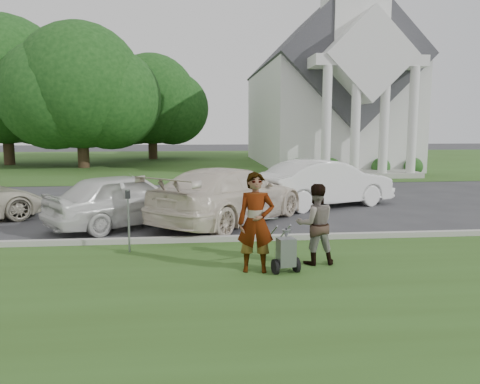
{
  "coord_description": "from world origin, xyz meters",
  "views": [
    {
      "loc": [
        -0.45,
        -10.85,
        2.9
      ],
      "look_at": [
        0.61,
        0.0,
        1.34
      ],
      "focal_mm": 35.0,
      "sensor_mm": 36.0,
      "label": 1
    }
  ],
  "objects": [
    {
      "name": "tree_far",
      "position": [
        -14.01,
        24.99,
        5.69
      ],
      "size": [
        11.64,
        9.2,
        10.73
      ],
      "color": "#332316",
      "rests_on": "ground"
    },
    {
      "name": "tree_back",
      "position": [
        -4.01,
        29.99,
        4.73
      ],
      "size": [
        9.61,
        7.6,
        8.89
      ],
      "color": "#332316",
      "rests_on": "ground"
    },
    {
      "name": "person_right",
      "position": [
        2.04,
        -1.53,
        0.85
      ],
      "size": [
        0.84,
        0.67,
        1.69
      ],
      "primitive_type": "imported",
      "rotation": [
        0.0,
        0.0,
        3.17
      ],
      "color": "#999999",
      "rests_on": "ground"
    },
    {
      "name": "ground",
      "position": [
        0.0,
        0.0,
        0.0
      ],
      "size": [
        120.0,
        120.0,
        0.0
      ],
      "primitive_type": "plane",
      "color": "#333335",
      "rests_on": "ground"
    },
    {
      "name": "church_lawn",
      "position": [
        0.0,
        27.0,
        0.01
      ],
      "size": [
        80.0,
        30.0,
        0.01
      ],
      "primitive_type": "cube",
      "color": "#304E1A",
      "rests_on": "ground"
    },
    {
      "name": "car_b",
      "position": [
        -2.41,
        2.75,
        0.78
      ],
      "size": [
        4.77,
        4.17,
        1.55
      ],
      "primitive_type": "imported",
      "rotation": [
        0.0,
        0.0,
        2.2
      ],
      "color": "silver",
      "rests_on": "ground"
    },
    {
      "name": "parking_meter_near",
      "position": [
        -1.95,
        -0.24,
        0.92
      ],
      "size": [
        0.11,
        0.09,
        1.46
      ],
      "color": "gray",
      "rests_on": "ground"
    },
    {
      "name": "church",
      "position": [
        9.0,
        23.11,
        5.94
      ],
      "size": [
        9.19,
        19.0,
        24.1
      ],
      "color": "white",
      "rests_on": "ground"
    },
    {
      "name": "curb",
      "position": [
        0.0,
        0.55,
        0.07
      ],
      "size": [
        80.0,
        0.18,
        0.15
      ],
      "primitive_type": "cube",
      "color": "#9E9E93",
      "rests_on": "ground"
    },
    {
      "name": "car_c",
      "position": [
        0.59,
        2.91,
        0.83
      ],
      "size": [
        5.49,
        5.85,
        1.66
      ],
      "primitive_type": "imported",
      "rotation": [
        0.0,
        0.0,
        2.43
      ],
      "color": "beige",
      "rests_on": "ground"
    },
    {
      "name": "car_d",
      "position": [
        4.2,
        5.42,
        0.84
      ],
      "size": [
        5.38,
        3.54,
        1.68
      ],
      "primitive_type": "imported",
      "rotation": [
        0.0,
        0.0,
        1.95
      ],
      "color": "white",
      "rests_on": "ground"
    },
    {
      "name": "tree_left",
      "position": [
        -8.01,
        21.99,
        5.11
      ],
      "size": [
        10.63,
        8.4,
        9.71
      ],
      "color": "#332316",
      "rests_on": "ground"
    },
    {
      "name": "person_left",
      "position": [
        0.74,
        -1.93,
        0.99
      ],
      "size": [
        0.78,
        0.56,
        1.98
      ],
      "primitive_type": "imported",
      "rotation": [
        0.0,
        0.0,
        -0.13
      ],
      "color": "#999999",
      "rests_on": "ground"
    },
    {
      "name": "grass_strip",
      "position": [
        0.0,
        -3.0,
        0.01
      ],
      "size": [
        80.0,
        7.0,
        0.01
      ],
      "primitive_type": "cube",
      "color": "#304E1A",
      "rests_on": "ground"
    },
    {
      "name": "striping_cart",
      "position": [
        1.32,
        -2.06,
        0.41
      ],
      "size": [
        0.62,
        1.08,
        0.95
      ],
      "rotation": [
        0.0,
        0.0,
        0.2
      ],
      "color": "black",
      "rests_on": "ground"
    }
  ]
}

